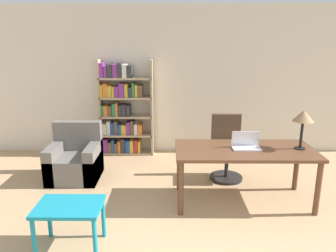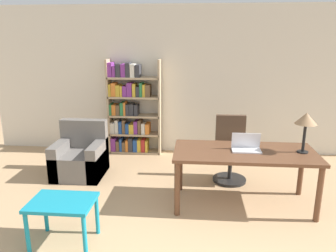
{
  "view_description": "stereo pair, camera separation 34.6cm",
  "coord_description": "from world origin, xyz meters",
  "px_view_note": "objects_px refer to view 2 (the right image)",
  "views": [
    {
      "loc": [
        -0.46,
        -1.53,
        2.12
      ],
      "look_at": [
        -0.48,
        2.66,
        0.99
      ],
      "focal_mm": 35.0,
      "sensor_mm": 36.0,
      "label": 1
    },
    {
      "loc": [
        -0.11,
        -1.52,
        2.12
      ],
      "look_at": [
        -0.48,
        2.66,
        0.99
      ],
      "focal_mm": 35.0,
      "sensor_mm": 36.0,
      "label": 2
    }
  ],
  "objects_px": {
    "table_lamp": "(306,120)",
    "bookshelf": "(130,111)",
    "office_chair": "(230,151)",
    "side_table_blue": "(62,207)",
    "laptop": "(246,147)",
    "desk": "(244,158)",
    "armchair": "(81,158)"
  },
  "relations": [
    {
      "from": "laptop",
      "to": "table_lamp",
      "type": "bearing_deg",
      "value": -1.43
    },
    {
      "from": "desk",
      "to": "side_table_blue",
      "type": "distance_m",
      "value": 2.25
    },
    {
      "from": "laptop",
      "to": "side_table_blue",
      "type": "relative_size",
      "value": 0.55
    },
    {
      "from": "desk",
      "to": "laptop",
      "type": "bearing_deg",
      "value": 58.17
    },
    {
      "from": "bookshelf",
      "to": "side_table_blue",
      "type": "bearing_deg",
      "value": -92.81
    },
    {
      "from": "laptop",
      "to": "bookshelf",
      "type": "relative_size",
      "value": 0.21
    },
    {
      "from": "table_lamp",
      "to": "bookshelf",
      "type": "xyz_separation_m",
      "value": [
        -2.56,
        1.87,
        -0.34
      ]
    },
    {
      "from": "bookshelf",
      "to": "table_lamp",
      "type": "bearing_deg",
      "value": -36.13
    },
    {
      "from": "laptop",
      "to": "office_chair",
      "type": "distance_m",
      "value": 0.84
    },
    {
      "from": "table_lamp",
      "to": "desk",
      "type": "bearing_deg",
      "value": -179.06
    },
    {
      "from": "desk",
      "to": "bookshelf",
      "type": "relative_size",
      "value": 1.02
    },
    {
      "from": "desk",
      "to": "armchair",
      "type": "bearing_deg",
      "value": 162.79
    },
    {
      "from": "office_chair",
      "to": "side_table_blue",
      "type": "xyz_separation_m",
      "value": [
        -1.89,
        -1.82,
        -0.03
      ]
    },
    {
      "from": "table_lamp",
      "to": "side_table_blue",
      "type": "xyz_separation_m",
      "value": [
        -2.7,
        -1.04,
        -0.73
      ]
    },
    {
      "from": "laptop",
      "to": "bookshelf",
      "type": "distance_m",
      "value": 2.62
    },
    {
      "from": "armchair",
      "to": "bookshelf",
      "type": "xyz_separation_m",
      "value": [
        0.59,
        1.12,
        0.54
      ]
    },
    {
      "from": "office_chair",
      "to": "bookshelf",
      "type": "xyz_separation_m",
      "value": [
        -1.75,
        1.09,
        0.36
      ]
    },
    {
      "from": "table_lamp",
      "to": "armchair",
      "type": "distance_m",
      "value": 3.35
    },
    {
      "from": "office_chair",
      "to": "side_table_blue",
      "type": "relative_size",
      "value": 1.5
    },
    {
      "from": "armchair",
      "to": "bookshelf",
      "type": "height_order",
      "value": "bookshelf"
    },
    {
      "from": "laptop",
      "to": "table_lamp",
      "type": "height_order",
      "value": "table_lamp"
    },
    {
      "from": "laptop",
      "to": "armchair",
      "type": "xyz_separation_m",
      "value": [
        -2.46,
        0.73,
        -0.51
      ]
    },
    {
      "from": "office_chair",
      "to": "bookshelf",
      "type": "distance_m",
      "value": 2.09
    },
    {
      "from": "armchair",
      "to": "table_lamp",
      "type": "bearing_deg",
      "value": -13.28
    },
    {
      "from": "office_chair",
      "to": "side_table_blue",
      "type": "bearing_deg",
      "value": -136.17
    },
    {
      "from": "laptop",
      "to": "office_chair",
      "type": "bearing_deg",
      "value": 98.39
    },
    {
      "from": "laptop",
      "to": "bookshelf",
      "type": "xyz_separation_m",
      "value": [
        -1.86,
        1.85,
        0.03
      ]
    },
    {
      "from": "table_lamp",
      "to": "armchair",
      "type": "height_order",
      "value": "table_lamp"
    },
    {
      "from": "desk",
      "to": "table_lamp",
      "type": "xyz_separation_m",
      "value": [
        0.71,
        0.01,
        0.5
      ]
    },
    {
      "from": "armchair",
      "to": "desk",
      "type": "bearing_deg",
      "value": -17.21
    },
    {
      "from": "table_lamp",
      "to": "bookshelf",
      "type": "height_order",
      "value": "bookshelf"
    },
    {
      "from": "laptop",
      "to": "armchair",
      "type": "distance_m",
      "value": 2.61
    }
  ]
}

